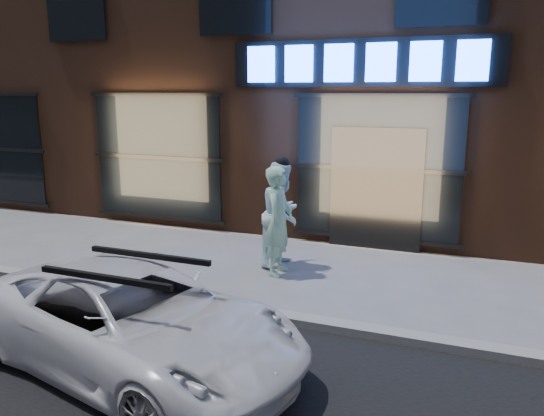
{
  "coord_description": "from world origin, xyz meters",
  "views": [
    {
      "loc": [
        1.8,
        -6.33,
        3.1
      ],
      "look_at": [
        -1.28,
        1.6,
        1.2
      ],
      "focal_mm": 35.0,
      "sensor_mm": 36.0,
      "label": 1
    }
  ],
  "objects": [
    {
      "name": "curb",
      "position": [
        0.0,
        0.0,
        0.06
      ],
      "size": [
        60.0,
        0.25,
        0.12
      ],
      "primitive_type": "cube",
      "color": "gray",
      "rests_on": "ground"
    },
    {
      "name": "man_cap",
      "position": [
        -1.36,
        2.28,
        0.94
      ],
      "size": [
        0.85,
        1.01,
        1.88
      ],
      "primitive_type": "imported",
      "rotation": [
        0.0,
        0.0,
        1.42
      ],
      "color": "white",
      "rests_on": "ground"
    },
    {
      "name": "white_suv",
      "position": [
        -1.67,
        -1.76,
        0.58
      ],
      "size": [
        4.53,
        2.85,
        1.17
      ],
      "primitive_type": "imported",
      "rotation": [
        0.0,
        0.0,
        1.34
      ],
      "color": "white",
      "rests_on": "ground"
    },
    {
      "name": "man_bowtie",
      "position": [
        -1.25,
        1.82,
        0.93
      ],
      "size": [
        0.46,
        0.69,
        1.86
      ],
      "primitive_type": "imported",
      "rotation": [
        0.0,
        0.0,
        1.6
      ],
      "color": "#A7DCB8",
      "rests_on": "ground"
    },
    {
      "name": "ground",
      "position": [
        0.0,
        0.0,
        0.0
      ],
      "size": [
        90.0,
        90.0,
        0.0
      ],
      "primitive_type": "plane",
      "color": "slate",
      "rests_on": "ground"
    },
    {
      "name": "storefront_building",
      "position": [
        -0.0,
        7.99,
        5.15
      ],
      "size": [
        30.2,
        8.28,
        10.3
      ],
      "color": "#54301E",
      "rests_on": "ground"
    }
  ]
}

